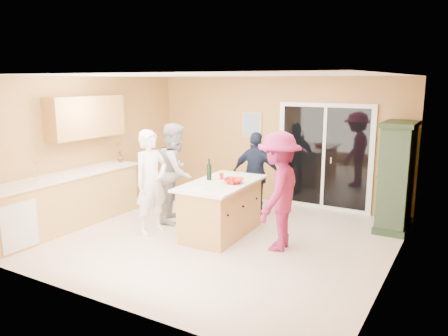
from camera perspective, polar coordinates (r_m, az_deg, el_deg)
The scene contains 22 objects.
floor at distance 7.28m, azimuth -1.43°, elevation -8.93°, with size 5.50×5.50×0.00m, color silver.
ceiling at distance 6.83m, azimuth -1.54°, elevation 12.00°, with size 5.50×5.00×0.10m, color white.
wall_back at distance 9.13m, azimuth 6.77°, elevation 3.59°, with size 5.50×0.10×2.60m, color #E5AB5E.
wall_front at distance 5.03m, azimuth -16.60°, elevation -3.21°, with size 5.50×0.10×2.60m, color #E5AB5E.
wall_left at distance 8.68m, azimuth -17.16°, elevation 2.75°, with size 0.10×5.00×2.60m, color #E5AB5E.
wall_right at distance 6.00m, azimuth 21.51°, elevation -1.22°, with size 0.10×5.00×2.60m, color #E5AB5E.
left_cabinet_run at distance 7.96m, azimuth -20.86°, elevation -4.42°, with size 0.65×3.05×1.24m.
upper_cabinets at distance 8.36m, azimuth -17.57°, elevation 6.39°, with size 0.35×1.60×0.75m, color tan.
sliding_door at distance 8.78m, azimuth 12.94°, elevation 1.41°, with size 1.90×0.07×2.10m.
framed_picture at distance 9.31m, azimuth 3.64°, elevation 5.65°, with size 0.46×0.04×0.56m.
kitchen_island at distance 7.25m, azimuth -0.35°, elevation -5.50°, with size 0.99×1.74×0.90m.
green_hutch at distance 7.96m, azimuth 21.59°, elevation -1.19°, with size 0.53×1.01×1.86m.
woman_white at distance 7.33m, azimuth -9.49°, elevation -1.83°, with size 0.64×0.42×1.74m, color white.
woman_grey at distance 7.95m, azimuth -6.34°, elevation -0.55°, with size 0.87×0.68×1.79m, color #9D9D9F.
woman_navy at distance 8.20m, azimuth 4.23°, elevation -0.84°, with size 0.93×0.39×1.59m, color #161D31.
woman_magenta at distance 6.58m, azimuth 7.14°, elevation -3.04°, with size 1.16×0.67×1.80m, color #911F57.
serving_bowl at distance 7.05m, azimuth 1.29°, elevation -1.67°, with size 0.31×0.31×0.08m, color #AF1613.
tulip_vase at distance 8.83m, azimuth -13.44°, elevation 2.08°, with size 0.22×0.15×0.41m, color red.
tumbler_near at distance 6.93m, azimuth 1.08°, elevation -1.75°, with size 0.08×0.08×0.11m, color #AF1613.
tumbler_far at distance 7.32m, azimuth -0.32°, elevation -1.09°, with size 0.07×0.07×0.10m, color #AF1613.
wine_bottle at distance 7.26m, azimuth -1.96°, elevation -0.48°, with size 0.08×0.08×0.36m.
white_plate at distance 6.70m, azimuth -3.28°, elevation -2.66°, with size 0.21×0.21×0.01m, color white.
Camera 1 is at (3.58, -5.81, 2.53)m, focal length 35.00 mm.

